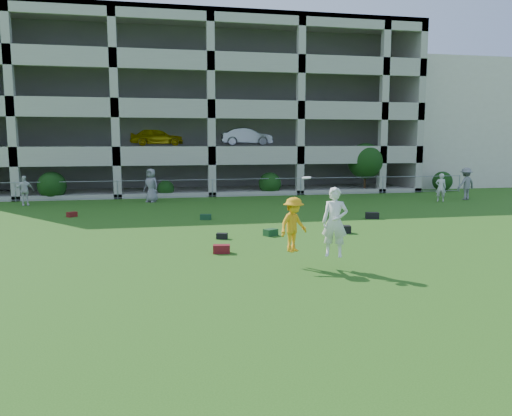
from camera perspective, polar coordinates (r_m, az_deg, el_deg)
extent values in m
plane|color=#235114|center=(14.37, 3.91, -7.08)|extent=(100.00, 100.00, 0.00)
cube|color=beige|center=(49.29, 21.52, 8.72)|extent=(16.00, 14.00, 10.00)
imported|color=silver|center=(31.29, -24.97, 1.82)|extent=(1.08, 0.75, 1.70)
imported|color=gray|center=(30.59, -11.90, 2.55)|extent=(1.17, 1.11, 2.01)
imported|color=silver|center=(32.24, 20.36, 2.22)|extent=(0.74, 0.63, 1.71)
imported|color=slate|center=(33.83, 22.86, 2.57)|extent=(1.42, 1.02, 2.00)
cube|color=#601015|center=(16.42, -3.96, -4.70)|extent=(0.59, 0.37, 0.28)
cube|color=black|center=(18.79, -3.91, -3.21)|extent=(0.46, 0.37, 0.22)
cube|color=#143613|center=(19.39, 1.68, -2.80)|extent=(0.61, 0.54, 0.26)
cube|color=black|center=(20.25, 10.23, -2.41)|extent=(0.40, 0.40, 0.30)
cube|color=black|center=(24.21, 13.14, -0.85)|extent=(0.65, 0.42, 0.30)
cube|color=#54180E|center=(25.75, -20.30, -0.69)|extent=(0.52, 0.51, 0.24)
cube|color=#13351F|center=(23.42, -5.78, -1.03)|extent=(0.55, 0.40, 0.25)
imported|color=#F5A115|center=(14.54, 4.31, -1.90)|extent=(1.19, 1.06, 1.60)
imported|color=white|center=(14.36, 9.00, -1.60)|extent=(0.86, 0.74, 1.99)
cylinder|color=white|center=(14.47, 5.80, 3.46)|extent=(0.27, 0.27, 0.07)
cube|color=#9E998C|center=(46.34, -7.08, 10.52)|extent=(30.00, 0.50, 12.00)
cube|color=#9E998C|center=(43.57, 13.76, 10.55)|extent=(0.50, 14.00, 12.00)
cube|color=#9E998C|center=(40.40, -6.41, 19.34)|extent=(30.00, 14.00, 0.30)
cube|color=#9E998C|center=(39.72, -6.16, 2.57)|extent=(30.00, 14.00, 0.30)
cube|color=#9E998C|center=(39.56, -6.22, 6.90)|extent=(30.00, 14.00, 0.30)
cube|color=#9E998C|center=(39.64, -6.29, 11.24)|extent=(30.00, 14.00, 0.30)
cube|color=#9E998C|center=(39.94, -6.35, 15.54)|extent=(30.00, 14.00, 0.30)
cube|color=#9E998C|center=(32.77, -5.07, 5.72)|extent=(30.00, 0.30, 0.90)
cube|color=#9E998C|center=(32.80, -5.13, 10.96)|extent=(30.00, 0.30, 0.90)
cube|color=#9E998C|center=(33.11, -5.20, 16.15)|extent=(30.00, 0.30, 0.90)
cube|color=#9E998C|center=(33.69, -5.26, 21.20)|extent=(30.00, 0.30, 0.90)
cube|color=#9E998C|center=(33.74, -26.25, 10.89)|extent=(0.50, 0.50, 12.00)
cube|color=#9E998C|center=(32.80, -15.85, 11.49)|extent=(0.50, 0.50, 12.00)
cube|color=#9E998C|center=(32.93, -5.16, 11.73)|extent=(0.50, 0.50, 12.00)
cube|color=#9E998C|center=(34.14, 5.11, 11.59)|extent=(0.50, 0.50, 12.00)
cube|color=#9E998C|center=(36.31, 14.39, 11.15)|extent=(0.50, 0.50, 12.00)
cube|color=#605E59|center=(41.62, -6.55, 10.86)|extent=(29.00, 9.00, 11.60)
imported|color=yellow|center=(37.39, -11.25, 8.00)|extent=(3.90, 1.63, 1.32)
imported|color=#B2B5B9|center=(38.01, -1.18, 8.14)|extent=(4.11, 1.74, 1.32)
cylinder|color=gray|center=(33.56, -25.81, 1.69)|extent=(0.06, 0.06, 1.20)
cylinder|color=gray|center=(32.61, -15.53, 2.02)|extent=(0.06, 0.06, 1.20)
cylinder|color=gray|center=(32.74, -5.00, 2.30)|extent=(0.06, 0.06, 1.20)
cylinder|color=gray|center=(33.95, 5.12, 2.49)|extent=(0.06, 0.06, 1.20)
cylinder|color=gray|center=(36.14, 14.28, 2.59)|extent=(0.06, 0.06, 1.20)
cylinder|color=gray|center=(39.12, 22.22, 2.63)|extent=(0.06, 0.06, 1.20)
cylinder|color=gray|center=(32.70, -5.01, 3.26)|extent=(36.00, 0.04, 0.04)
cylinder|color=gray|center=(32.79, -4.99, 1.39)|extent=(36.00, 0.04, 0.04)
sphere|color=#163D11|center=(33.69, -22.29, 2.38)|extent=(1.76, 1.76, 1.76)
sphere|color=#163D11|center=(33.14, -10.28, 2.18)|extent=(1.10, 1.10, 1.10)
sphere|color=#163D11|center=(34.00, 1.60, 2.81)|extent=(1.54, 1.54, 1.54)
cylinder|color=#382314|center=(36.41, 12.33, 3.29)|extent=(0.16, 0.16, 1.96)
sphere|color=#163D11|center=(36.34, 12.39, 5.27)|extent=(2.52, 2.52, 2.52)
sphere|color=#163D11|center=(39.07, 20.52, 2.88)|extent=(1.43, 1.43, 1.43)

